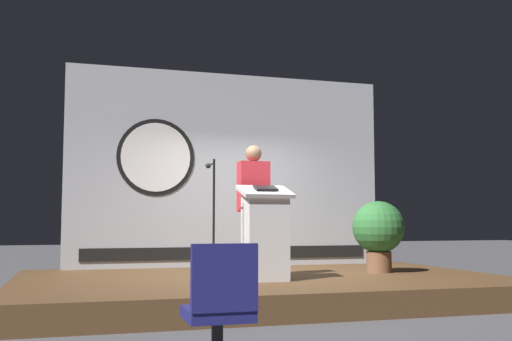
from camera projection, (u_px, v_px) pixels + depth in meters
ground_plane at (263, 299)px, 8.00m from camera, size 40.00×40.00×0.00m
stage_platform at (263, 288)px, 8.01m from camera, size 6.40×4.00×0.30m
banner_display at (228, 170)px, 9.91m from camera, size 5.27×0.12×3.18m
podium at (265, 234)px, 7.46m from camera, size 0.64×0.49×1.20m
speaker_person at (253, 209)px, 7.94m from camera, size 0.40×0.26×1.75m
microphone_stand at (213, 240)px, 7.16m from camera, size 0.24×0.49×1.48m
potted_plant at (378, 230)px, 8.67m from camera, size 0.75×0.75×1.03m
audience_chair_left at (220, 303)px, 4.00m from camera, size 0.44×0.45×0.89m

